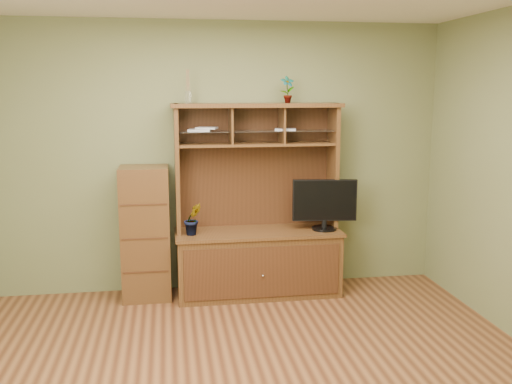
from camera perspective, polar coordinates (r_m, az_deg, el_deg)
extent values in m
cube|color=#4E2916|center=(4.28, -0.56, -18.27)|extent=(4.50, 4.00, 0.02)
cube|color=olive|center=(5.80, -3.48, 3.46)|extent=(4.50, 0.02, 2.70)
cube|color=olive|center=(1.92, 8.27, -10.64)|extent=(4.50, 0.02, 2.70)
cube|color=#402612|center=(5.76, 0.21, -7.17)|extent=(1.60, 0.55, 0.62)
cube|color=#311B0D|center=(5.49, 0.68, -8.03)|extent=(1.50, 0.01, 0.50)
sphere|color=silver|center=(5.49, 0.70, -8.38)|extent=(0.02, 0.02, 0.02)
cube|color=#402612|center=(5.67, 0.21, -4.03)|extent=(1.64, 0.59, 0.03)
cube|color=#402612|center=(5.58, -7.89, 2.34)|extent=(0.04, 0.35, 1.25)
cube|color=#402612|center=(5.82, 7.67, 2.66)|extent=(0.04, 0.35, 1.25)
cube|color=#311B0D|center=(5.81, -0.20, 2.74)|extent=(1.52, 0.02, 1.25)
cube|color=#402612|center=(5.60, 0.05, 8.68)|extent=(1.66, 0.40, 0.04)
cube|color=#402612|center=(5.62, 0.05, 4.80)|extent=(1.52, 0.32, 0.02)
cube|color=#402612|center=(5.57, -2.54, 6.66)|extent=(0.02, 0.31, 0.35)
cube|color=#402612|center=(5.65, 2.61, 6.71)|extent=(0.02, 0.31, 0.35)
cube|color=silver|center=(5.60, 0.07, 6.12)|extent=(1.50, 0.27, 0.01)
cylinder|color=black|center=(5.75, 6.83, -3.63)|extent=(0.25, 0.25, 0.02)
cylinder|color=black|center=(5.73, 6.84, -3.13)|extent=(0.05, 0.05, 0.08)
cube|color=black|center=(5.68, 6.89, -0.82)|extent=(0.64, 0.13, 0.41)
imported|color=#30581E|center=(5.51, -6.34, -2.70)|extent=(0.20, 0.18, 0.31)
imported|color=#356724|center=(5.65, 3.15, 10.21)|extent=(0.15, 0.11, 0.26)
cylinder|color=silver|center=(5.53, -6.81, 9.38)|extent=(0.06, 0.06, 0.11)
cylinder|color=olive|center=(5.53, -6.84, 11.04)|extent=(0.04, 0.04, 0.21)
cube|color=silver|center=(5.55, -5.67, 6.17)|extent=(0.24, 0.19, 0.02)
cube|color=silver|center=(5.55, -4.95, 6.39)|extent=(0.23, 0.20, 0.02)
cube|color=silver|center=(5.66, 2.96, 6.28)|extent=(0.23, 0.20, 0.02)
cube|color=#402612|center=(5.67, -10.98, -4.05)|extent=(0.47, 0.42, 1.30)
cube|color=#311B0D|center=(5.55, -10.94, -7.85)|extent=(0.43, 0.01, 0.02)
cube|color=#311B0D|center=(5.46, -11.05, -4.60)|extent=(0.43, 0.01, 0.01)
cube|color=#311B0D|center=(5.39, -11.17, -1.24)|extent=(0.43, 0.01, 0.01)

